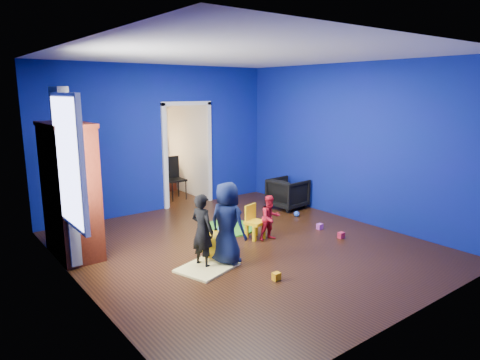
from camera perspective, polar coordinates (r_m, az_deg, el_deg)
floor at (r=6.79m, az=0.71°, el=-8.83°), size 5.00×5.50×0.01m
ceiling at (r=6.38m, az=0.78°, el=16.37°), size 5.00×5.50×0.01m
wall_back at (r=8.74m, az=-10.53°, el=5.42°), size 5.00×0.02×2.90m
wall_front at (r=4.62m, az=22.32°, el=-0.87°), size 5.00×0.02×2.90m
wall_left at (r=5.28m, az=-21.10°, el=0.71°), size 0.02×5.50×2.90m
wall_right at (r=8.20m, az=14.66°, el=4.82°), size 0.02×5.50×2.90m
alcove at (r=9.80m, az=-9.70°, el=4.95°), size 1.00×1.75×2.50m
armchair at (r=8.91m, az=6.40°, el=-1.77°), size 0.74×0.72×0.62m
child_black at (r=5.91m, az=-5.04°, el=-6.75°), size 0.32×0.42×1.03m
child_navy at (r=5.98m, az=-1.72°, el=-5.80°), size 0.53×0.66×1.17m
toddler_red at (r=6.99m, az=4.04°, el=-5.04°), size 0.39×0.32×0.74m
vase at (r=6.24m, az=-21.68°, el=7.85°), size 0.21×0.21×0.18m
potted_plant at (r=6.73m, az=-23.00°, el=8.86°), size 0.27×0.27×0.39m
tv_armoire at (r=6.67m, az=-21.70°, el=-1.28°), size 0.58×1.14×1.96m
crt_tv at (r=6.67m, az=-21.40°, el=-0.90°), size 0.46×0.70×0.54m
yellow_blanket at (r=6.01m, az=-4.42°, el=-11.54°), size 0.89×0.79×0.03m
hopper_ball at (r=6.27m, az=-3.42°, el=-8.59°), size 0.42×0.42×0.42m
kid_chair at (r=7.08m, az=2.03°, el=-5.83°), size 0.34×0.34×0.50m
play_mat at (r=7.62m, az=-1.62°, el=-6.40°), size 0.95×0.95×0.03m
toy_arch at (r=7.62m, az=-1.62°, el=-6.34°), size 0.75×0.49×0.85m
window_left at (r=5.60m, az=-22.06°, el=2.27°), size 0.03×0.95×1.55m
curtain at (r=6.20m, az=-22.21°, el=0.30°), size 0.14×0.42×2.40m
doorway at (r=9.07m, az=-7.06°, el=3.21°), size 1.16×0.10×2.10m
study_desk at (r=10.50m, az=-11.16°, el=0.51°), size 0.88×0.44×0.75m
desk_monitor at (r=10.51m, az=-11.57°, el=3.68°), size 0.40×0.05×0.32m
desk_lamp at (r=10.34m, az=-12.82°, el=3.39°), size 0.14×0.14×0.14m
folding_chair at (r=9.65m, az=-8.63°, el=0.12°), size 0.40×0.40×0.92m
book_shelf at (r=10.41m, az=-11.80°, el=9.52°), size 0.88×0.24×0.04m
toy_0 at (r=7.32m, az=13.34°, el=-7.19°), size 0.10×0.08×0.10m
toy_1 at (r=8.39m, az=7.56°, el=-4.48°), size 0.11×0.11×0.11m
toy_2 at (r=5.66m, az=4.88°, el=-12.68°), size 0.10×0.08×0.10m
toy_3 at (r=7.72m, az=3.20°, el=-5.83°), size 0.11×0.11×0.11m
toy_4 at (r=7.70m, az=10.59°, el=-6.12°), size 0.10×0.08×0.10m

